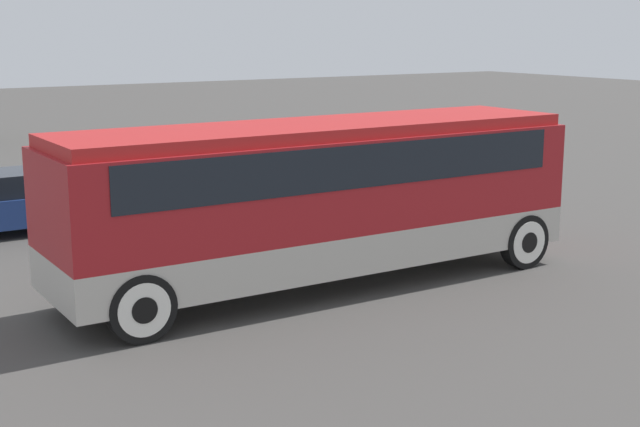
{
  "coord_description": "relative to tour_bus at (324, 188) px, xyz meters",
  "views": [
    {
      "loc": [
        -8.8,
        -13.93,
        4.88
      ],
      "look_at": [
        0.0,
        0.0,
        1.41
      ],
      "focal_mm": 50.0,
      "sensor_mm": 36.0,
      "label": 1
    }
  ],
  "objects": [
    {
      "name": "tour_bus",
      "position": [
        0.0,
        0.0,
        0.0
      ],
      "size": [
        10.26,
        2.66,
        3.13
      ],
      "color": "#B7B2A8",
      "rests_on": "ground_plane"
    },
    {
      "name": "ground_plane",
      "position": [
        -0.1,
        -0.0,
        -1.89
      ],
      "size": [
        120.0,
        120.0,
        0.0
      ],
      "primitive_type": "plane",
      "color": "#423F3D"
    },
    {
      "name": "parked_car_near",
      "position": [
        -3.66,
        7.76,
        -1.16
      ],
      "size": [
        4.24,
        1.93,
        1.48
      ],
      "color": "navy",
      "rests_on": "ground_plane"
    },
    {
      "name": "parked_car_far",
      "position": [
        5.12,
        8.11,
        -1.24
      ],
      "size": [
        4.11,
        1.81,
        1.3
      ],
      "color": "silver",
      "rests_on": "ground_plane"
    },
    {
      "name": "parked_car_mid",
      "position": [
        1.24,
        7.06,
        -1.19
      ],
      "size": [
        4.07,
        1.79,
        1.39
      ],
      "color": "#BCBCC1",
      "rests_on": "ground_plane"
    }
  ]
}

